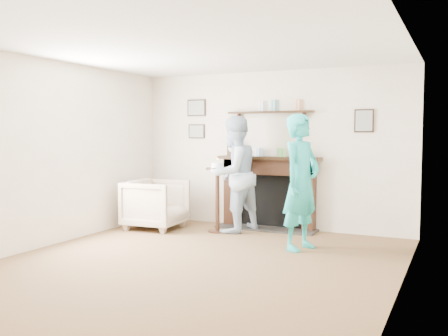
{
  "coord_description": "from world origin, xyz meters",
  "views": [
    {
      "loc": [
        2.76,
        -5.03,
        1.52
      ],
      "look_at": [
        -0.07,
        0.9,
        1.06
      ],
      "focal_mm": 40.0,
      "sensor_mm": 36.0,
      "label": 1
    }
  ],
  "objects_px": {
    "pedestal_table": "(217,187)",
    "man": "(234,232)",
    "armchair": "(156,228)",
    "woman": "(300,249)"
  },
  "relations": [
    {
      "from": "armchair",
      "to": "man",
      "type": "distance_m",
      "value": 1.27
    },
    {
      "from": "armchair",
      "to": "pedestal_table",
      "type": "distance_m",
      "value": 1.24
    },
    {
      "from": "man",
      "to": "woman",
      "type": "distance_m",
      "value": 1.44
    },
    {
      "from": "woman",
      "to": "pedestal_table",
      "type": "distance_m",
      "value": 1.74
    },
    {
      "from": "pedestal_table",
      "to": "man",
      "type": "bearing_deg",
      "value": 26.94
    },
    {
      "from": "woman",
      "to": "pedestal_table",
      "type": "height_order",
      "value": "pedestal_table"
    },
    {
      "from": "armchair",
      "to": "man",
      "type": "bearing_deg",
      "value": -79.9
    },
    {
      "from": "man",
      "to": "pedestal_table",
      "type": "xyz_separation_m",
      "value": [
        -0.23,
        -0.11,
        0.7
      ]
    },
    {
      "from": "armchair",
      "to": "pedestal_table",
      "type": "height_order",
      "value": "pedestal_table"
    },
    {
      "from": "man",
      "to": "woman",
      "type": "height_order",
      "value": "man"
    }
  ]
}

